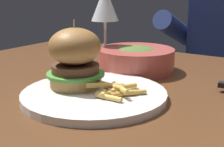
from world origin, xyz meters
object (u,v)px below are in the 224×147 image
at_px(burger_sandwich, 75,58).
at_px(soup_bowl, 136,59).
at_px(main_plate, 94,94).
at_px(wine_glass, 105,6).

relative_size(burger_sandwich, soup_bowl, 0.68).
bearing_deg(main_plate, soup_bowl, 99.43).
bearing_deg(burger_sandwich, soup_bowl, 87.05).
height_order(main_plate, soup_bowl, soup_bowl).
bearing_deg(soup_bowl, burger_sandwich, -92.95).
relative_size(wine_glass, soup_bowl, 1.09).
distance_m(main_plate, soup_bowl, 0.22).
bearing_deg(soup_bowl, wine_glass, -177.30).
distance_m(burger_sandwich, wine_glass, 0.24).
xyz_separation_m(main_plate, burger_sandwich, (-0.05, 0.00, 0.06)).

